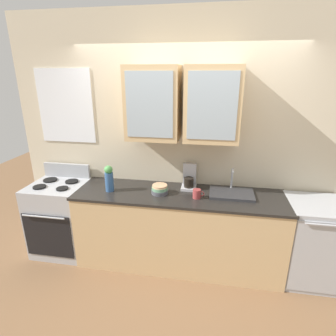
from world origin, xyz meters
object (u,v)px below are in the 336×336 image
vase (109,178)px  coffee_maker (189,179)px  stove_range (61,217)px  dishwasher (313,242)px  bowl_stack (160,189)px  cup_near_sink (197,194)px  sink_faucet (232,193)px

vase → coffee_maker: (0.89, 0.25, -0.04)m
stove_range → dishwasher: stove_range is taller
vase → coffee_maker: vase is taller
bowl_stack → dishwasher: bowl_stack is taller
bowl_stack → cup_near_sink: size_ratio=1.52×
stove_range → coffee_maker: bearing=6.9°
vase → bowl_stack: bearing=2.8°
stove_range → coffee_maker: (1.60, 0.19, 0.56)m
vase → coffee_maker: bearing=15.7°
coffee_maker → sink_faucet: bearing=-14.2°
stove_range → dishwasher: 2.99m
bowl_stack → cup_near_sink: bearing=-6.9°
bowl_stack → cup_near_sink: 0.42m
bowl_stack → coffee_maker: 0.38m
dishwasher → coffee_maker: bearing=171.9°
sink_faucet → dishwasher: 1.03m
bowl_stack → vase: size_ratio=0.63×
stove_range → dishwasher: bearing=-0.1°
vase → coffee_maker: size_ratio=1.05×
stove_range → dishwasher: size_ratio=1.20×
sink_faucet → dishwasher: size_ratio=0.53×
bowl_stack → vase: 0.59m
bowl_stack → dishwasher: 1.77m
cup_near_sink → coffee_maker: bearing=112.4°
sink_faucet → coffee_maker: size_ratio=1.67×
cup_near_sink → coffee_maker: size_ratio=0.43×
cup_near_sink → dishwasher: 1.38m
stove_range → bowl_stack: 1.38m
stove_range → bowl_stack: bearing=-1.2°
sink_faucet → vase: vase is taller
sink_faucet → vase: 1.39m
vase → dishwasher: vase is taller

